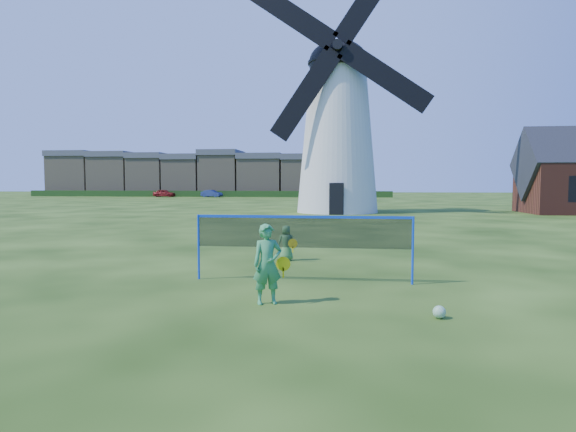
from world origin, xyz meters
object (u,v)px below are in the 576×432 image
at_px(car_left, 164,193).
at_px(car_right, 212,194).
at_px(windmill, 338,127).
at_px(player_girl, 268,264).
at_px(badminton_net, 303,233).
at_px(player_boy, 286,243).
at_px(play_ball, 439,312).

distance_m(car_left, car_right, 8.04).
distance_m(windmill, player_girl, 29.24).
relative_size(badminton_net, car_right, 1.42).
xyz_separation_m(player_girl, player_boy, (-0.28, 5.05, -0.24)).
bearing_deg(car_right, windmill, -134.16).
relative_size(windmill, car_left, 5.27).
bearing_deg(play_ball, car_right, 109.22).
distance_m(player_girl, play_ball, 3.19).
distance_m(badminton_net, player_girl, 2.19).
bearing_deg(badminton_net, car_right, 107.90).
height_order(badminton_net, car_left, badminton_net).
relative_size(badminton_net, player_girl, 3.30).
relative_size(windmill, player_girl, 12.46).
xyz_separation_m(play_ball, car_right, (-23.24, 66.67, 0.48)).
xyz_separation_m(player_girl, car_left, (-28.22, 66.07, -0.15)).
bearing_deg(play_ball, windmill, 94.42).
bearing_deg(car_right, player_girl, -146.44).
bearing_deg(badminton_net, car_left, 114.16).
distance_m(windmill, badminton_net, 27.09).
relative_size(windmill, car_right, 5.35).
bearing_deg(windmill, car_right, 119.27).
bearing_deg(car_right, player_boy, -145.36).
distance_m(badminton_net, play_ball, 3.89).
bearing_deg(play_ball, player_girl, 168.64).
xyz_separation_m(player_boy, car_right, (-19.90, 61.00, 0.06)).
bearing_deg(play_ball, badminton_net, 133.53).
bearing_deg(car_right, badminton_net, -145.53).
relative_size(windmill, play_ball, 86.56).
height_order(badminton_net, player_boy, badminton_net).
distance_m(play_ball, car_left, 73.66).
xyz_separation_m(car_left, car_right, (8.04, -0.02, -0.03)).
xyz_separation_m(windmill, play_ball, (2.26, -29.24, -6.53)).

